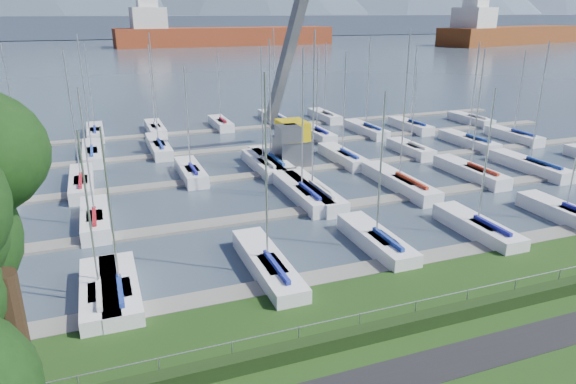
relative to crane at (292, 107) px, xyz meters
name	(u,v)px	position (x,y,z in m)	size (l,w,h in m)	color
path	(414,371)	(-6.95, -32.30, -5.32)	(160.00, 2.00, 0.04)	black
water	(112,43)	(-6.95, 230.70, -5.73)	(800.00, 540.00, 0.20)	#3B4957
hedge	(383,330)	(-6.95, -29.70, -4.98)	(80.00, 0.70, 0.70)	black
fence	(379,310)	(-6.95, -29.30, -4.13)	(0.04, 0.04, 80.00)	#989AA0
foothill	(106,26)	(-6.95, 300.70, 0.67)	(900.00, 80.00, 12.00)	#3F485C
docks	(235,178)	(-6.95, -3.30, -5.55)	(90.00, 41.60, 0.25)	slate
crane	(292,107)	(0.00, 0.00, 0.00)	(5.34, 13.25, 22.35)	#5C5F64
cargo_ship_mid	(217,37)	(36.68, 189.72, -1.77)	(98.20, 21.07, 21.50)	maroon
cargo_ship_east	(507,35)	(167.55, 153.36, -1.69)	(91.01, 40.36, 21.50)	brown
sailboat_fleet	(204,114)	(-8.97, -0.94, 0.08)	(74.73, 50.00, 13.46)	silver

